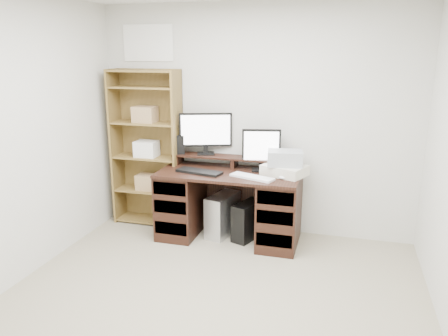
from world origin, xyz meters
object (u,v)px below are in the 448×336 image
at_px(printer, 285,170).
at_px(tower_silver, 223,215).
at_px(monitor_small, 261,148).
at_px(tower_black, 248,221).
at_px(desk, 229,204).
at_px(monitor_wide, 206,131).
at_px(bookshelf, 148,147).

xyz_separation_m(printer, tower_silver, (-0.67, 0.02, -0.57)).
bearing_deg(monitor_small, tower_black, -143.01).
height_order(desk, printer, printer).
height_order(printer, tower_silver, printer).
bearing_deg(tower_black, desk, -148.41).
relative_size(monitor_wide, bookshelf, 0.31).
height_order(monitor_wide, tower_black, monitor_wide).
xyz_separation_m(desk, bookshelf, (-1.04, 0.21, 0.53)).
height_order(monitor_wide, printer, monitor_wide).
distance_m(desk, tower_black, 0.28).
distance_m(printer, tower_silver, 0.88).
relative_size(monitor_wide, monitor_small, 1.26).
xyz_separation_m(monitor_wide, tower_silver, (0.25, -0.18, -0.90)).
distance_m(monitor_small, tower_black, 0.80).
relative_size(desk, tower_silver, 3.23).
xyz_separation_m(monitor_small, tower_black, (-0.11, -0.12, -0.79)).
xyz_separation_m(desk, tower_black, (0.20, 0.04, -0.18)).
relative_size(monitor_wide, tower_silver, 1.21).
distance_m(tower_silver, tower_black, 0.30).
xyz_separation_m(tower_silver, bookshelf, (-0.95, 0.14, 0.69)).
distance_m(monitor_small, printer, 0.35).
relative_size(monitor_small, bookshelf, 0.25).
bearing_deg(printer, monitor_small, 179.58).
height_order(printer, bookshelf, bookshelf).
bearing_deg(bookshelf, printer, -5.82).
relative_size(desk, printer, 3.58).
xyz_separation_m(monitor_small, printer, (0.27, -0.11, -0.19)).
height_order(tower_black, bookshelf, bookshelf).
relative_size(monitor_wide, tower_black, 1.26).
bearing_deg(tower_black, monitor_small, 69.54).
xyz_separation_m(desk, monitor_wide, (-0.34, 0.25, 0.74)).
bearing_deg(bookshelf, tower_silver, -8.65).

